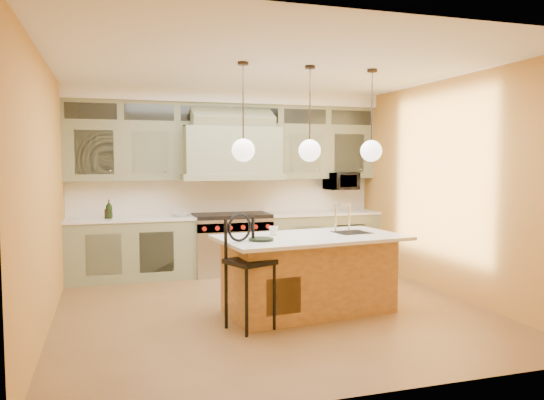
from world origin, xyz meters
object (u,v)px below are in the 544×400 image
object	(u,v)px
range	(232,243)
counter_stool	(248,263)
kitchen_island	(309,272)
microwave	(341,181)

from	to	relation	value
range	counter_stool	size ratio (longest dim) A/B	0.97
kitchen_island	counter_stool	xyz separation A→B (m)	(-0.86, -0.39, 0.23)
microwave	range	bearing A→B (deg)	-176.88
range	kitchen_island	bearing A→B (deg)	-80.39
kitchen_island	range	bearing A→B (deg)	92.77
counter_stool	microwave	world-z (taller)	microwave
range	microwave	bearing A→B (deg)	3.12
counter_stool	kitchen_island	bearing A→B (deg)	2.20
range	counter_stool	distance (m)	2.83
kitchen_island	counter_stool	distance (m)	0.97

